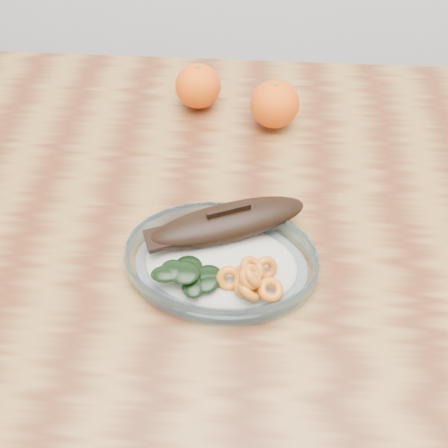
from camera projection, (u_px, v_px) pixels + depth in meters
The scene contains 5 objects.
ground at pixel (241, 424), 1.36m from camera, with size 3.00×3.00×0.00m, color slate.
dining_table at pixel (251, 257), 0.88m from camera, with size 1.20×0.80×0.75m.
plated_meal at pixel (221, 258), 0.72m from camera, with size 0.49×0.49×0.08m.
orange_left at pixel (198, 86), 0.95m from camera, with size 0.08×0.08×0.08m, color #E04004.
orange_right at pixel (275, 104), 0.91m from camera, with size 0.08×0.08×0.08m, color #E04004.
Camera 1 is at (-0.01, -0.55, 1.34)m, focal length 45.00 mm.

